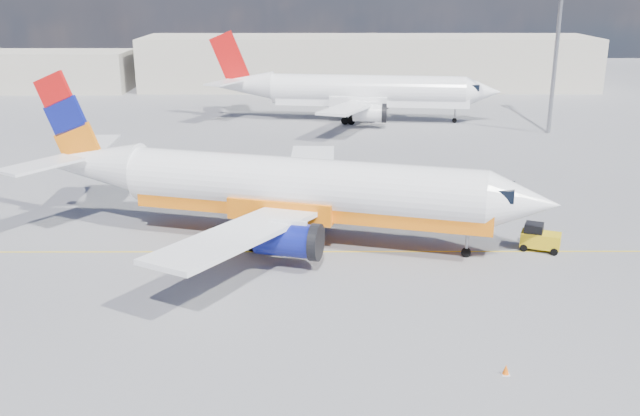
{
  "coord_description": "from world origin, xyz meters",
  "views": [
    {
      "loc": [
        -2.86,
        -38.91,
        16.31
      ],
      "look_at": [
        -2.73,
        1.12,
        3.5
      ],
      "focal_mm": 40.0,
      "sensor_mm": 36.0,
      "label": 1
    }
  ],
  "objects_px": {
    "gse_tug": "(539,238)",
    "traffic_cone": "(506,370)",
    "main_jet": "(286,188)",
    "second_jet": "(358,92)"
  },
  "relations": [
    {
      "from": "gse_tug",
      "to": "traffic_cone",
      "type": "height_order",
      "value": "gse_tug"
    },
    {
      "from": "gse_tug",
      "to": "traffic_cone",
      "type": "xyz_separation_m",
      "value": [
        -5.86,
        -15.01,
        -0.57
      ]
    },
    {
      "from": "main_jet",
      "to": "second_jet",
      "type": "height_order",
      "value": "main_jet"
    },
    {
      "from": "main_jet",
      "to": "gse_tug",
      "type": "height_order",
      "value": "main_jet"
    },
    {
      "from": "traffic_cone",
      "to": "second_jet",
      "type": "bearing_deg",
      "value": 93.16
    },
    {
      "from": "second_jet",
      "to": "gse_tug",
      "type": "relative_size",
      "value": 12.93
    },
    {
      "from": "main_jet",
      "to": "second_jet",
      "type": "relative_size",
      "value": 1.0
    },
    {
      "from": "main_jet",
      "to": "traffic_cone",
      "type": "distance_m",
      "value": 20.02
    },
    {
      "from": "main_jet",
      "to": "traffic_cone",
      "type": "height_order",
      "value": "main_jet"
    },
    {
      "from": "main_jet",
      "to": "second_jet",
      "type": "bearing_deg",
      "value": 96.17
    }
  ]
}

